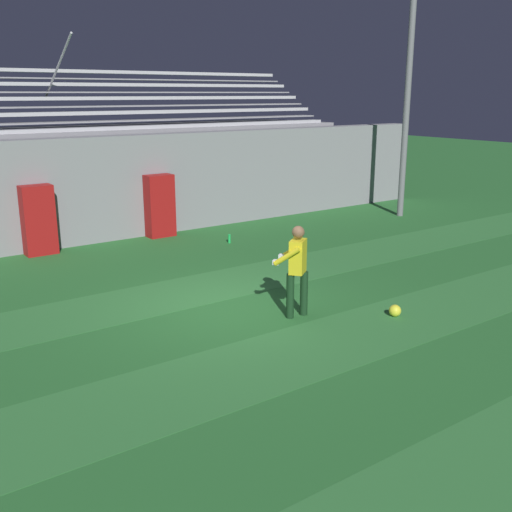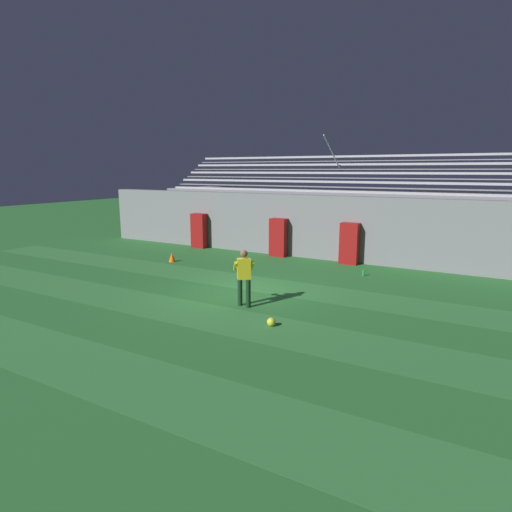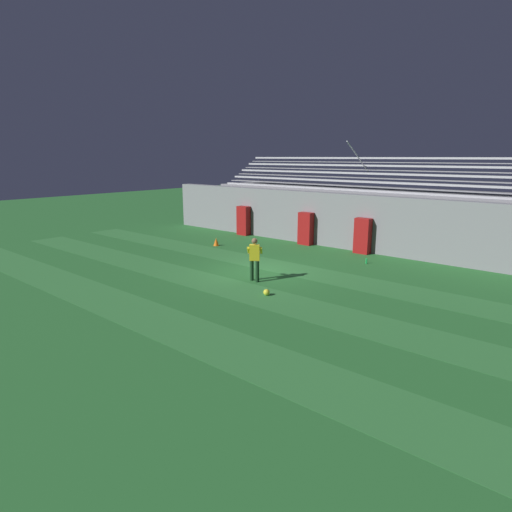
% 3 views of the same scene
% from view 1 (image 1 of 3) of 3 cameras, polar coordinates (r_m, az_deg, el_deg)
% --- Properties ---
extents(ground_plane, '(80.00, 80.00, 0.00)m').
position_cam_1_polar(ground_plane, '(11.33, -2.85, -4.90)').
color(ground_plane, '#286B2D').
extents(turf_stripe_mid, '(28.00, 1.81, 0.01)m').
position_cam_1_polar(turf_stripe_mid, '(9.56, 5.01, -8.86)').
color(turf_stripe_mid, '#337A38').
rests_on(turf_stripe_mid, ground).
extents(turf_stripe_far, '(28.00, 1.81, 0.01)m').
position_cam_1_polar(turf_stripe_far, '(12.34, -6.01, -3.24)').
color(turf_stripe_far, '#337A38').
rests_on(turf_stripe_far, ground).
extents(back_wall, '(24.00, 0.60, 2.80)m').
position_cam_1_polar(back_wall, '(16.67, -15.21, 6.11)').
color(back_wall, gray).
rests_on(back_wall, ground).
extents(padding_pillar_gate_left, '(0.76, 0.44, 1.73)m').
position_cam_1_polar(padding_pillar_gate_left, '(15.75, -20.01, 3.23)').
color(padding_pillar_gate_left, maroon).
rests_on(padding_pillar_gate_left, ground).
extents(padding_pillar_gate_right, '(0.76, 0.44, 1.73)m').
position_cam_1_polar(padding_pillar_gate_right, '(16.91, -9.15, 4.74)').
color(padding_pillar_gate_right, maroon).
rests_on(padding_pillar_gate_right, ground).
extents(bleacher_stand, '(18.00, 4.05, 5.43)m').
position_cam_1_polar(bleacher_stand, '(18.85, -17.80, 7.24)').
color(bleacher_stand, gray).
rests_on(bleacher_stand, ground).
extents(floodlight_pole, '(0.90, 0.36, 8.96)m').
position_cam_1_polar(floodlight_pole, '(20.01, 14.57, 19.62)').
color(floodlight_pole, slate).
rests_on(floodlight_pole, ground).
extents(goalkeeper, '(0.74, 0.72, 1.67)m').
position_cam_1_polar(goalkeeper, '(10.60, 3.90, -0.90)').
color(goalkeeper, '#143319').
rests_on(goalkeeper, ground).
extents(soccer_ball, '(0.22, 0.22, 0.22)m').
position_cam_1_polar(soccer_ball, '(11.12, 13.10, -5.09)').
color(soccer_ball, yellow).
rests_on(soccer_ball, ground).
extents(water_bottle, '(0.07, 0.07, 0.24)m').
position_cam_1_polar(water_bottle, '(16.09, -2.56, 1.66)').
color(water_bottle, green).
rests_on(water_bottle, ground).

